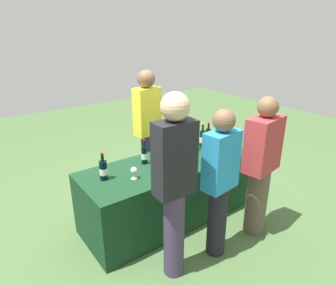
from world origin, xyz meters
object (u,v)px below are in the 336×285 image
object	(u,v)px
wine_bottle_1	(144,155)
guest_0	(174,181)
wine_bottle_0	(103,170)
guest_2	(261,164)
wine_glass_2	(168,164)
wine_glass_4	(192,154)
wine_glass_3	(178,157)
wine_bottle_5	(194,142)
server_pouring	(147,126)
ice_bucket	(218,144)
wine_bottle_3	(168,147)
wine_glass_1	(157,167)
wine_bottle_2	(158,150)
wine_bottle_4	(190,145)
wine_glass_0	(134,171)
guest_1	(220,180)
wine_bottle_7	(208,137)
wine_bottle_6	(202,138)

from	to	relation	value
wine_bottle_1	guest_0	xyz separation A→B (m)	(-0.25, -0.89, 0.14)
wine_bottle_0	guest_2	size ratio (longest dim) A/B	0.19
wine_glass_2	wine_glass_4	xyz separation A→B (m)	(0.38, 0.06, 0.00)
wine_bottle_0	wine_glass_3	distance (m)	0.84
wine_bottle_5	server_pouring	xyz separation A→B (m)	(-0.30, 0.61, 0.10)
server_pouring	guest_0	distance (m)	1.60
guest_2	wine_glass_2	bearing A→B (deg)	133.91
ice_bucket	server_pouring	xyz separation A→B (m)	(-0.54, 0.80, 0.13)
wine_bottle_0	wine_bottle_3	bearing A→B (deg)	6.09
wine_glass_4	guest_2	xyz separation A→B (m)	(0.41, -0.65, 0.00)
wine_bottle_1	wine_glass_1	world-z (taller)	wine_bottle_1
wine_bottle_2	wine_bottle_4	size ratio (longest dim) A/B	1.02
wine_bottle_5	wine_glass_3	world-z (taller)	wine_bottle_5
wine_glass_2	wine_glass_3	xyz separation A→B (m)	(0.19, 0.07, 0.00)
wine_bottle_2	server_pouring	world-z (taller)	server_pouring
wine_bottle_4	ice_bucket	bearing A→B (deg)	-24.01
wine_glass_0	wine_glass_3	xyz separation A→B (m)	(0.56, -0.02, 0.01)
wine_bottle_2	wine_bottle_5	xyz separation A→B (m)	(0.52, -0.04, -0.00)
wine_bottle_0	wine_glass_3	size ratio (longest dim) A/B	2.07
wine_bottle_1	guest_2	world-z (taller)	guest_2
wine_bottle_1	wine_glass_2	bearing A→B (deg)	-76.14
wine_bottle_0	guest_0	bearing A→B (deg)	-70.68
ice_bucket	guest_1	bearing A→B (deg)	-134.57
wine_bottle_4	wine_bottle_0	bearing A→B (deg)	-179.93
wine_bottle_3	guest_1	size ratio (longest dim) A/B	0.20
wine_bottle_0	wine_bottle_5	size ratio (longest dim) A/B	0.93
wine_bottle_5	wine_bottle_7	xyz separation A→B (m)	(0.29, 0.04, -0.00)
wine_bottle_6	wine_bottle_0	bearing A→B (deg)	-177.39
wine_bottle_4	wine_bottle_5	xyz separation A→B (m)	(0.10, 0.04, 0.00)
wine_glass_3	wine_bottle_6	bearing A→B (deg)	23.15
wine_bottle_1	wine_glass_1	size ratio (longest dim) A/B	2.13
wine_bottle_2	ice_bucket	world-z (taller)	wine_bottle_2
guest_1	wine_bottle_5	bearing A→B (deg)	57.02
wine_bottle_1	wine_glass_1	bearing A→B (deg)	-98.71
wine_glass_3	wine_glass_4	bearing A→B (deg)	-4.40
ice_bucket	wine_bottle_0	bearing A→B (deg)	174.21
wine_bottle_1	wine_glass_0	world-z (taller)	wine_bottle_1
wine_bottle_7	guest_2	distance (m)	0.95
wine_glass_1	guest_2	bearing A→B (deg)	-33.22
wine_glass_3	ice_bucket	bearing A→B (deg)	3.67
wine_bottle_4	guest_0	bearing A→B (deg)	-136.72
guest_2	wine_bottle_6	bearing A→B (deg)	80.40
wine_bottle_7	wine_glass_4	distance (m)	0.60
wine_glass_3	ice_bucket	xyz separation A→B (m)	(0.68, 0.04, -0.01)
wine_bottle_6	wine_glass_2	bearing A→B (deg)	-157.47
wine_bottle_3	wine_bottle_4	bearing A→B (deg)	-19.55
wine_glass_4	guest_2	size ratio (longest dim) A/B	0.09
wine_bottle_1	wine_glass_4	distance (m)	0.55
wine_bottle_3	wine_bottle_7	xyz separation A→B (m)	(0.65, -0.02, -0.00)
wine_bottle_3	wine_bottle_4	xyz separation A→B (m)	(0.26, -0.09, -0.00)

